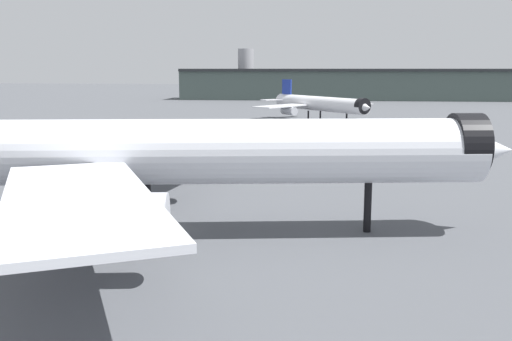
% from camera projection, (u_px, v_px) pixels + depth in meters
% --- Properties ---
extents(ground, '(900.00, 900.00, 0.00)m').
position_uv_depth(ground, '(162.00, 230.00, 48.97)').
color(ground, '#4C4F54').
extents(airliner_near_gate, '(56.43, 50.57, 15.38)m').
position_uv_depth(airliner_near_gate, '(167.00, 153.00, 46.66)').
color(airliner_near_gate, silver).
rests_on(airliner_near_gate, ground).
extents(airliner_far_taxiway, '(31.53, 33.03, 10.68)m').
position_uv_depth(airliner_far_taxiway, '(318.00, 104.00, 147.37)').
color(airliner_far_taxiway, white).
rests_on(airliner_far_taxiway, ground).
extents(terminal_building, '(168.76, 38.75, 22.39)m').
position_uv_depth(terminal_building, '(367.00, 84.00, 253.43)').
color(terminal_building, '#475651').
rests_on(terminal_building, ground).
extents(service_truck_front, '(5.71, 3.07, 3.00)m').
position_uv_depth(service_truck_front, '(227.00, 154.00, 81.34)').
color(service_truck_front, black).
rests_on(service_truck_front, ground).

